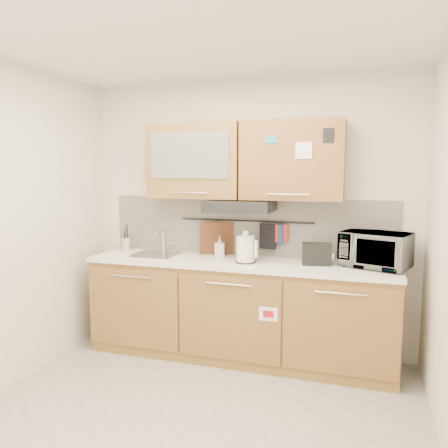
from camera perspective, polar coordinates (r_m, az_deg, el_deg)
The scene contains 19 objects.
floor at distance 3.30m, azimuth -4.33°, elevation -24.87°, with size 3.20×3.20×0.00m, color #9E9993.
ceiling at distance 2.93m, azimuth -4.84°, elevation 23.98°, with size 3.20×3.20×0.00m, color white.
wall_back at distance 4.25m, azimuth 3.03°, elevation 1.03°, with size 3.20×3.20×0.00m, color silver.
base_cabinet at distance 4.16m, azimuth 1.86°, elevation -11.77°, with size 2.80×0.64×0.88m.
countertop at distance 4.02m, azimuth 1.88°, elevation -5.09°, with size 2.82×0.62×0.04m, color white.
backsplash at distance 4.25m, azimuth 2.98°, elevation -0.33°, with size 2.80×0.02×0.56m, color silver.
upper_cabinets at distance 4.06m, azimuth 2.38°, elevation 8.24°, with size 1.82×0.37×0.70m.
range_hood at distance 4.00m, azimuth 2.14°, elevation 2.38°, with size 0.60×0.46×0.10m, color black.
sink at distance 4.33m, azimuth -8.95°, elevation -3.96°, with size 0.42×0.40×0.26m.
utensil_rail at distance 4.21m, azimuth 2.85°, elevation 0.42°, with size 0.02×0.02×1.30m, color black.
utensil_crock at distance 4.59m, azimuth -12.59°, elevation -2.55°, with size 0.15×0.15×0.29m.
kettle at distance 3.92m, azimuth 2.84°, elevation -3.39°, with size 0.21×0.19×0.29m.
toaster at distance 3.92m, azimuth 12.01°, elevation -3.83°, with size 0.27×0.19×0.19m.
microwave at distance 3.95m, azimuth 19.15°, elevation -3.19°, with size 0.54×0.37×0.30m, color #999999.
soap_bottle at distance 4.19m, azimuth -0.55°, elevation -2.92°, with size 0.09×0.09×0.20m, color #999999.
cutting_board at distance 4.31m, azimuth -0.97°, elevation -2.46°, with size 0.33×0.02×0.41m, color brown.
oven_mitt at distance 4.14m, azimuth 7.03°, elevation -1.26°, with size 0.11×0.03×0.18m, color navy.
dark_pouch at distance 4.17m, azimuth 5.75°, elevation -1.62°, with size 0.15×0.04×0.24m, color black.
pot_holder at distance 4.14m, azimuth 7.43°, elevation -1.19°, with size 0.13×0.02×0.17m, color red.
Camera 1 is at (1.06, -2.60, 1.74)m, focal length 35.00 mm.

